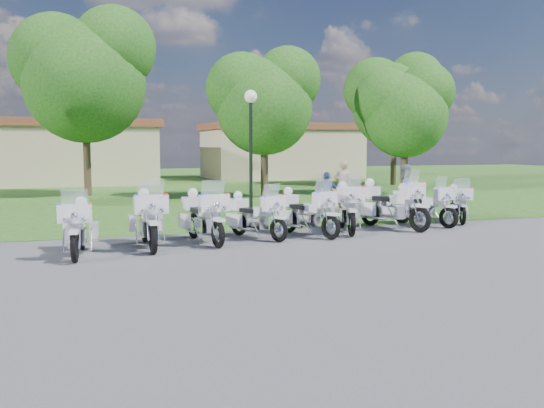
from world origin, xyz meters
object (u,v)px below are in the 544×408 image
object	(u,v)px
motorcycle_7	(421,204)
bystander_c	(327,195)
motorcycle_6	(390,203)
motorcycle_8	(457,203)
motorcycle_2	(203,216)
lamp_post	(251,122)
motorcycle_1	(148,218)
motorcycle_3	(255,215)
motorcycle_5	(346,207)
bystander_a	(343,186)
motorcycle_4	(306,211)
motorcycle_0	(79,226)
bystander_b	(404,192)

from	to	relation	value
motorcycle_7	bystander_c	bearing A→B (deg)	-77.06
motorcycle_6	motorcycle_8	size ratio (longest dim) A/B	1.27
motorcycle_2	lamp_post	xyz separation A→B (m)	(2.74, 4.89, 2.59)
motorcycle_1	lamp_post	distance (m)	7.12
motorcycle_3	motorcycle_5	distance (m)	2.89
motorcycle_5	motorcycle_7	xyz separation A→B (m)	(2.80, 0.48, -0.07)
motorcycle_8	bystander_a	world-z (taller)	bystander_a
motorcycle_4	lamp_post	bearing A→B (deg)	-108.39
motorcycle_2	motorcycle_0	bearing A→B (deg)	7.76
motorcycle_8	bystander_b	xyz separation A→B (m)	(-1.22, 1.25, 0.31)
bystander_a	lamp_post	bearing A→B (deg)	27.91
motorcycle_7	bystander_c	size ratio (longest dim) A/B	1.36
motorcycle_0	motorcycle_7	size ratio (longest dim) A/B	1.08
motorcycle_7	motorcycle_3	bearing A→B (deg)	-16.15
motorcycle_3	motorcycle_6	world-z (taller)	motorcycle_6
motorcycle_8	bystander_a	bearing A→B (deg)	-36.45
motorcycle_5	bystander_c	bearing A→B (deg)	-86.99
motorcycle_1	motorcycle_2	xyz separation A→B (m)	(1.43, 0.29, -0.03)
motorcycle_4	motorcycle_7	world-z (taller)	motorcycle_4
motorcycle_2	motorcycle_4	bearing A→B (deg)	176.91
motorcycle_0	bystander_c	distance (m)	9.36
motorcycle_8	lamp_post	distance (m)	7.37
motorcycle_2	motorcycle_6	size ratio (longest dim) A/B	0.95
motorcycle_5	motorcycle_7	bearing A→B (deg)	-153.36
motorcycle_4	motorcycle_6	xyz separation A→B (m)	(2.93, 0.54, 0.08)
motorcycle_8	motorcycle_1	bearing A→B (deg)	34.54
motorcycle_4	motorcycle_5	xyz separation A→B (m)	(1.40, 0.37, 0.05)
motorcycle_4	lamp_post	size ratio (longest dim) A/B	0.52
bystander_c	motorcycle_8	bearing A→B (deg)	166.89
motorcycle_2	motorcycle_8	bearing A→B (deg)	-178.36
motorcycle_0	bystander_a	world-z (taller)	bystander_a
lamp_post	bystander_a	world-z (taller)	lamp_post
motorcycle_3	motorcycle_8	bearing A→B (deg)	165.42
motorcycle_0	motorcycle_5	bearing A→B (deg)	-162.21
motorcycle_4	motorcycle_5	world-z (taller)	motorcycle_5
bystander_a	bystander_c	bearing A→B (deg)	69.75
motorcycle_6	lamp_post	distance (m)	5.72
motorcycle_2	lamp_post	distance (m)	6.17
motorcycle_7	motorcycle_6	bearing A→B (deg)	-11.51
motorcycle_4	motorcycle_1	bearing A→B (deg)	-13.31
motorcycle_5	motorcycle_6	distance (m)	1.54
motorcycle_2	motorcycle_7	size ratio (longest dim) A/B	1.14
motorcycle_1	motorcycle_6	size ratio (longest dim) A/B	0.99
motorcycle_3	motorcycle_8	distance (m)	7.40
motorcycle_0	bystander_c	xyz separation A→B (m)	(8.14, 4.62, 0.13)
motorcycle_3	motorcycle_5	bearing A→B (deg)	162.92
motorcycle_1	bystander_b	world-z (taller)	bystander_b
motorcycle_3	motorcycle_8	xyz separation A→B (m)	(7.28, 1.29, -0.02)
lamp_post	motorcycle_4	bearing A→B (deg)	-87.68
bystander_c	motorcycle_1	bearing A→B (deg)	49.54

